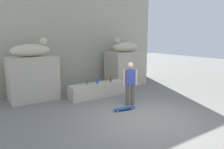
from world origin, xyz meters
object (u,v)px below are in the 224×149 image
Objects in this scene: statue_reclining_left at (32,50)px; bottle_green at (87,82)px; skateboard at (125,108)px; statue_reclining_right at (125,47)px; skater at (130,82)px; bottle_blue at (97,81)px; bottle_brown at (111,80)px.

statue_reclining_left reaches higher than bottle_green.
bottle_green is (-0.42, 2.11, 0.63)m from skateboard.
skater is at bearing 54.83° from statue_reclining_right.
skater is (-1.98, -2.94, -1.16)m from statue_reclining_right.
statue_reclining_right is 3.73m from skater.
statue_reclining_left is 3.01m from bottle_blue.
bottle_brown reaches higher than skateboard.
skateboard is 2.23m from bottle_brown.
statue_reclining_left is 2.64m from bottle_green.
bottle_blue is at bearing -31.49° from statue_reclining_left.
bottle_green is at bearing 165.06° from bottle_blue.
skater is 2.01m from bottle_green.
statue_reclining_right is 3.11m from bottle_blue.
skater reaches higher than bottle_green.
statue_reclining_right reaches higher than skater.
bottle_brown is at bearing -25.21° from statue_reclining_left.
bottle_green is (1.90, -1.19, -1.39)m from statue_reclining_left.
statue_reclining_right is 6.30× the size of bottle_green.
bottle_brown is at bearing -4.81° from bottle_green.
bottle_blue is 1.21× the size of bottle_green.
bottle_blue is at bearing -44.63° from skater.
statue_reclining_left is 4.26m from skater.
statue_reclining_left is at bearing 157.20° from bottle_brown.
skater is at bearing -48.38° from statue_reclining_left.
statue_reclining_right is at bearing 35.93° from bottle_brown.
bottle_brown is (-1.77, -1.28, -1.39)m from statue_reclining_right.
bottle_blue is at bearing -81.51° from skateboard.
bottle_green is (-2.92, -1.19, -1.39)m from statue_reclining_right.
statue_reclining_left reaches higher than skateboard.
statue_reclining_right is 2.59m from bottle_brown.
bottle_blue is (-2.47, -1.30, -1.36)m from statue_reclining_right.
bottle_blue is at bearing 26.56° from statue_reclining_right.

